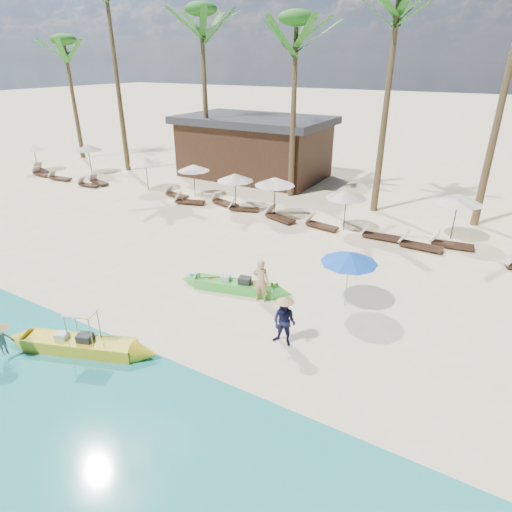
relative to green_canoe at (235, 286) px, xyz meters
The scene contains 36 objects.
ground 1.97m from the green_canoe, 100.39° to the right, with size 240.00×240.00×0.00m, color #FFE9BC.
wet_sand_strip 6.94m from the green_canoe, 92.92° to the right, with size 240.00×4.50×0.01m, color tan.
green_canoe is the anchor object (origin of this frame).
yellow_canoe 5.82m from the green_canoe, 109.93° to the right, with size 5.26×2.22×1.42m.
tourist 1.35m from the green_canoe, ahead, with size 0.60×0.39×1.63m, color tan.
vendor_green 3.76m from the green_canoe, 33.39° to the right, with size 0.76×0.59×1.56m, color #141437.
vendor_yellow 7.69m from the green_canoe, 117.60° to the right, with size 0.61×0.35×0.95m, color gray.
blue_umbrella 4.44m from the green_canoe, 15.09° to the left, with size 1.95×1.95×2.10m.
resort_parasol_0 25.28m from the green_canoe, 160.81° to the left, with size 1.95×1.95×2.01m.
lounger_0_left 23.41m from the green_canoe, 161.52° to the left, with size 1.79×0.69×0.59m.
lounger_0_right 24.45m from the green_canoe, 160.71° to the left, with size 1.98×1.08×0.64m.
resort_parasol_1 22.03m from the green_canoe, 153.10° to the left, with size 2.11×2.11×2.17m.
lounger_1_left 21.22m from the green_canoe, 159.90° to the left, with size 1.86×0.73×0.62m.
lounger_1_right 18.40m from the green_canoe, 154.36° to the left, with size 1.87×0.94×0.61m.
resort_parasol_2 15.29m from the green_canoe, 145.43° to the left, with size 2.13×2.13×2.19m.
lounger_2_left 18.19m from the green_canoe, 156.85° to the left, with size 1.65×0.62×0.55m.
resort_parasol_3 12.72m from the green_canoe, 134.55° to the left, with size 2.02×2.02×2.08m.
lounger_3_left 12.93m from the green_canoe, 139.89° to the left, with size 1.79×0.77×0.59m.
lounger_3_right 11.21m from the green_canoe, 137.62° to the left, with size 1.94×1.11×0.63m.
resort_parasol_4 9.76m from the green_canoe, 122.63° to the left, with size 2.09×2.09×2.15m.
lounger_4_left 10.54m from the green_canoe, 126.57° to the left, with size 2.00×1.05×0.65m.
lounger_4_right 9.40m from the green_canoe, 120.49° to the left, with size 1.81×1.03×0.59m.
resort_parasol_5 8.67m from the green_canoe, 108.05° to the left, with size 2.21×2.21×2.27m.
lounger_5_left 8.10m from the green_canoe, 105.93° to the left, with size 2.02×1.18×0.66m.
resort_parasol_6 8.44m from the green_canoe, 80.49° to the left, with size 2.05×2.05×2.11m.
lounger_6_left 7.82m from the green_canoe, 88.58° to the left, with size 1.87×0.84×0.61m.
lounger_6_right 8.53m from the green_canoe, 67.50° to the left, with size 1.92×0.68×0.64m.
resort_parasol_7 11.66m from the green_canoe, 56.73° to the left, with size 2.21×2.21×2.28m.
lounger_7_left 9.20m from the green_canoe, 55.88° to the left, with size 1.96×0.63×0.66m.
lounger_7_right 10.63m from the green_canoe, 53.08° to the left, with size 1.99×0.82×0.66m.
palm_0 29.50m from the green_canoe, 151.51° to the left, with size 2.08×2.08×9.90m.
palm_1 24.12m from the green_canoe, 145.93° to the left, with size 2.08×2.08×13.60m.
palm_2 19.23m from the green_canoe, 129.40° to the left, with size 2.08×2.08×11.33m.
palm_3 15.37m from the green_canoe, 106.73° to the left, with size 2.08×2.08×10.52m.
palm_4 15.31m from the green_canoe, 81.56° to the left, with size 2.08×2.08×11.70m.
pavilion_west 17.78m from the green_canoe, 118.22° to the left, with size 10.80×6.60×4.30m.
Camera 1 is at (8.20, -9.93, 8.00)m, focal length 30.00 mm.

